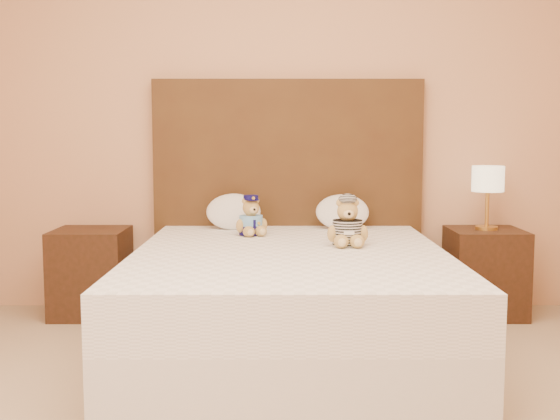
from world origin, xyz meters
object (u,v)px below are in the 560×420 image
(teddy_prisoner, at_px, (347,222))
(pillow_left, at_px, (233,210))
(nightstand_right, at_px, (485,272))
(lamp, at_px, (488,182))
(teddy_police, at_px, (251,216))
(bed, at_px, (290,303))
(pillow_right, at_px, (342,210))
(nightstand_left, at_px, (91,272))

(teddy_prisoner, height_order, pillow_left, teddy_prisoner)
(nightstand_right, bearing_deg, lamp, 180.00)
(lamp, distance_m, teddy_police, 1.51)
(bed, bearing_deg, pillow_right, 67.52)
(pillow_left, relative_size, pillow_right, 1.02)
(nightstand_right, distance_m, pillow_right, 0.99)
(nightstand_right, relative_size, teddy_prisoner, 2.12)
(nightstand_left, bearing_deg, pillow_left, 1.90)
(teddy_prisoner, bearing_deg, teddy_police, 141.19)
(pillow_left, bearing_deg, teddy_prisoner, -46.03)
(nightstand_right, height_order, teddy_police, teddy_police)
(nightstand_left, distance_m, pillow_left, 0.99)
(bed, xyz_separation_m, pillow_right, (0.34, 0.83, 0.39))
(nightstand_left, bearing_deg, bed, -32.62)
(bed, distance_m, nightstand_left, 1.48)
(nightstand_right, height_order, teddy_prisoner, teddy_prisoner)
(pillow_left, xyz_separation_m, pillow_right, (0.69, 0.00, -0.00))
(nightstand_right, bearing_deg, pillow_left, 178.92)
(nightstand_left, xyz_separation_m, pillow_left, (0.90, 0.03, 0.40))
(nightstand_left, distance_m, pillow_right, 1.64)
(teddy_police, height_order, pillow_right, pillow_right)
(bed, xyz_separation_m, nightstand_left, (-1.25, 0.80, -0.00))
(lamp, height_order, teddy_prisoner, lamp)
(bed, distance_m, pillow_left, 0.98)
(nightstand_left, height_order, pillow_left, pillow_left)
(teddy_police, height_order, teddy_prisoner, teddy_prisoner)
(pillow_right, bearing_deg, lamp, -1.90)
(lamp, bearing_deg, pillow_left, 178.92)
(nightstand_left, distance_m, teddy_police, 1.13)
(bed, height_order, nightstand_left, same)
(bed, height_order, teddy_prisoner, teddy_prisoner)
(teddy_police, relative_size, teddy_prisoner, 0.91)
(teddy_prisoner, bearing_deg, pillow_left, 131.97)
(pillow_right, bearing_deg, nightstand_left, -178.92)
(bed, distance_m, teddy_prisoner, 0.53)
(nightstand_right, relative_size, lamp, 1.38)
(bed, xyz_separation_m, pillow_left, (-0.35, 0.83, 0.40))
(teddy_police, bearing_deg, nightstand_left, 144.53)
(bed, height_order, pillow_left, pillow_left)
(teddy_police, xyz_separation_m, teddy_prisoner, (0.53, -0.40, 0.01))
(nightstand_right, relative_size, pillow_right, 1.63)
(bed, distance_m, teddy_police, 0.71)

